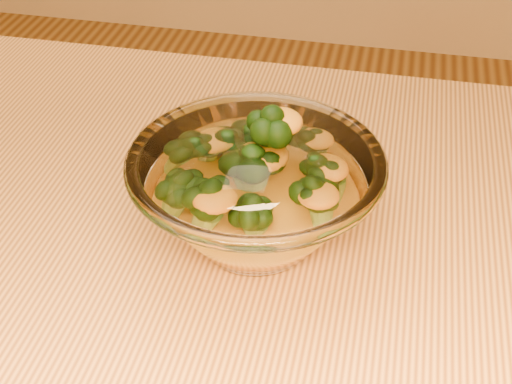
% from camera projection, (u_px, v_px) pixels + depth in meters
% --- Properties ---
extents(glass_bowl, '(0.19, 0.19, 0.08)m').
position_uv_depth(glass_bowl, '(256.00, 196.00, 0.54)').
color(glass_bowl, white).
rests_on(glass_bowl, table).
extents(cheese_sauce, '(0.11, 0.11, 0.03)m').
position_uv_depth(cheese_sauce, '(256.00, 215.00, 0.55)').
color(cheese_sauce, orange).
rests_on(cheese_sauce, glass_bowl).
extents(broccoli_heap, '(0.14, 0.12, 0.08)m').
position_uv_depth(broccoli_heap, '(253.00, 171.00, 0.54)').
color(broccoli_heap, black).
rests_on(broccoli_heap, cheese_sauce).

